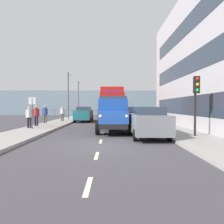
{
  "coord_description": "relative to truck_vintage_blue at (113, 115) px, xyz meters",
  "views": [
    {
      "loc": [
        -0.49,
        8.95,
        1.73
      ],
      "look_at": [
        -0.65,
        -11.49,
        1.18
      ],
      "focal_mm": 31.84,
      "sensor_mm": 36.0,
      "label": 1
    }
  ],
  "objects": [
    {
      "name": "sidewalk_right",
      "position": [
        5.54,
        -5.3,
        -1.1
      ],
      "size": [
        2.7,
        37.71,
        0.15
      ],
      "primitive_type": "cube",
      "color": "#9E9993",
      "rests_on": "ground_plane"
    },
    {
      "name": "sea_horizon",
      "position": [
        0.66,
        -27.15,
        1.32
      ],
      "size": [
        80.0,
        0.8,
        5.0
      ],
      "primitive_type": "cube",
      "color": "gray",
      "rests_on": "ground_plane"
    },
    {
      "name": "truck_vintage_blue",
      "position": [
        0.0,
        0.0,
        0.0
      ],
      "size": [
        2.17,
        5.64,
        2.43
      ],
      "color": "black",
      "rests_on": "ground_plane"
    },
    {
      "name": "road_centreline_markings",
      "position": [
        0.66,
        -4.55,
        -1.17
      ],
      "size": [
        0.12,
        33.18,
        0.01
      ],
      "color": "silver",
      "rests_on": "ground_plane"
    },
    {
      "name": "lamp_post_promenade",
      "position": [
        5.46,
        -11.59,
        2.5
      ],
      "size": [
        0.32,
        1.14,
        5.85
      ],
      "color": "#59595B",
      "rests_on": "sidewalk_right"
    },
    {
      "name": "street_sign",
      "position": [
        5.76,
        -0.73,
        0.5
      ],
      "size": [
        0.5,
        0.07,
        2.25
      ],
      "color": "#4C4C4C",
      "rests_on": "sidewalk_right"
    },
    {
      "name": "car_teal_oppositeside_0",
      "position": [
        3.24,
        -9.45,
        -0.28
      ],
      "size": [
        1.86,
        4.33,
        1.72
      ],
      "color": "#1E6670",
      "rests_on": "ground_plane"
    },
    {
      "name": "lorry_cargo_red",
      "position": [
        -0.01,
        -9.52,
        0.9
      ],
      "size": [
        2.58,
        8.2,
        3.87
      ],
      "color": "red",
      "rests_on": "ground_plane"
    },
    {
      "name": "car_grey_kerbside_near",
      "position": [
        -1.91,
        2.22,
        -0.28
      ],
      "size": [
        1.89,
        4.49,
        1.72
      ],
      "color": "slate",
      "rests_on": "ground_plane"
    },
    {
      "name": "pedestrian_couple_a",
      "position": [
        6.47,
        -5.6,
        -0.03
      ],
      "size": [
        0.53,
        0.34,
        1.7
      ],
      "color": "#4C473D",
      "rests_on": "sidewalk_right"
    },
    {
      "name": "pedestrian_by_lamp",
      "position": [
        6.26,
        -2.8,
        -0.04
      ],
      "size": [
        0.53,
        0.34,
        1.68
      ],
      "color": "black",
      "rests_on": "sidewalk_right"
    },
    {
      "name": "sidewalk_left",
      "position": [
        -4.22,
        -5.3,
        -1.1
      ],
      "size": [
        2.7,
        37.71,
        0.15
      ],
      "primitive_type": "cube",
      "color": "#9E9993",
      "rests_on": "ground_plane"
    },
    {
      "name": "pedestrian_in_dark_coat",
      "position": [
        5.5,
        -8.49,
        -0.06
      ],
      "size": [
        0.53,
        0.34,
        1.65
      ],
      "color": "#4C473D",
      "rests_on": "sidewalk_right"
    },
    {
      "name": "car_black_kerbside_1",
      "position": [
        -1.91,
        -3.76,
        -0.28
      ],
      "size": [
        1.84,
        4.38,
        1.72
      ],
      "color": "black",
      "rests_on": "ground_plane"
    },
    {
      "name": "seawall_railing",
      "position": [
        0.66,
        -23.55,
        -0.26
      ],
      "size": [
        28.08,
        0.08,
        1.2
      ],
      "color": "#4C5156",
      "rests_on": "ground_plane"
    },
    {
      "name": "traffic_light_near",
      "position": [
        -4.41,
        2.87,
        1.29
      ],
      "size": [
        0.28,
        0.41,
        3.2
      ],
      "color": "black",
      "rests_on": "sidewalk_left"
    },
    {
      "name": "pedestrian_couple_b",
      "position": [
        6.21,
        -1.28,
        -0.09
      ],
      "size": [
        0.53,
        0.34,
        1.6
      ],
      "color": "black",
      "rests_on": "sidewalk_right"
    },
    {
      "name": "ground_plane",
      "position": [
        0.66,
        -5.3,
        -1.18
      ],
      "size": [
        80.0,
        80.0,
        0.0
      ],
      "primitive_type": "plane",
      "color": "#423F44"
    },
    {
      "name": "lamp_post_far",
      "position": [
        5.64,
        -20.59,
        2.55
      ],
      "size": [
        0.32,
        1.14,
        5.95
      ],
      "color": "#59595B",
      "rests_on": "sidewalk_right"
    }
  ]
}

